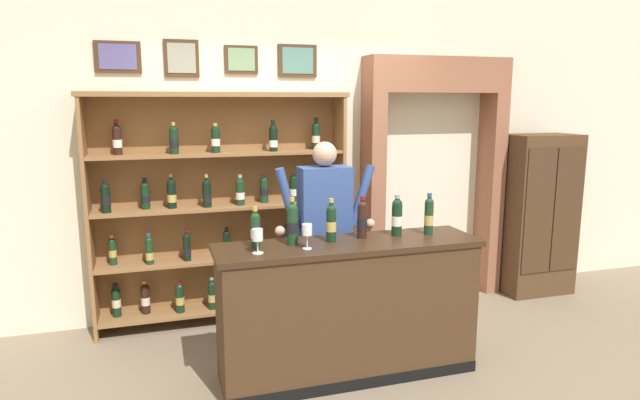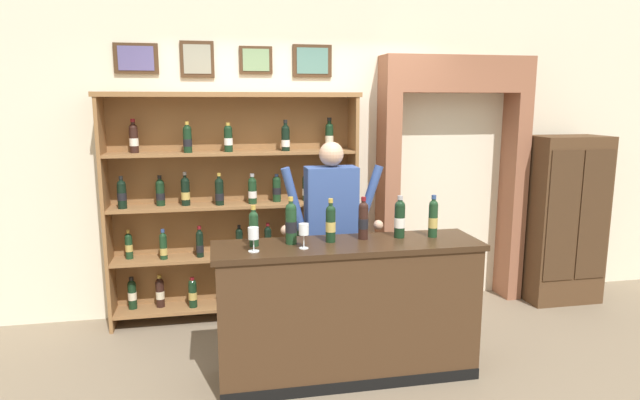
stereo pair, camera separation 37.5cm
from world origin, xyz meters
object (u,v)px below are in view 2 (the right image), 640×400
(shopkeeper, at_px, (331,221))
(wine_glass_left, at_px, (304,230))
(tasting_bottle_riserva, at_px, (331,222))
(tasting_bottle_rosso, at_px, (254,228))
(tasting_bottle_super_tuscan, at_px, (433,218))
(wine_shelf, at_px, (234,204))
(tasting_counter, at_px, (347,310))
(tasting_bottle_chianti, at_px, (400,218))
(side_cabinet, at_px, (563,219))
(tasting_bottle_brunello, at_px, (291,222))
(wine_glass_center, at_px, (253,235))
(tasting_bottle_grappa, at_px, (363,219))

(shopkeeper, xyz_separation_m, wine_glass_left, (-0.33, -0.66, 0.10))
(shopkeeper, distance_m, tasting_bottle_riserva, 0.56)
(tasting_bottle_rosso, bearing_deg, tasting_bottle_super_tuscan, -0.22)
(tasting_bottle_rosso, height_order, tasting_bottle_super_tuscan, tasting_bottle_super_tuscan)
(wine_shelf, distance_m, tasting_counter, 1.56)
(tasting_counter, xyz_separation_m, tasting_bottle_chianti, (0.40, 0.08, 0.63))
(shopkeeper, xyz_separation_m, tasting_bottle_riserva, (-0.12, -0.53, 0.11))
(wine_shelf, xyz_separation_m, side_cabinet, (3.16, -0.18, -0.24))
(side_cabinet, height_order, shopkeeper, shopkeeper)
(tasting_bottle_brunello, bearing_deg, wine_glass_left, -64.89)
(shopkeeper, xyz_separation_m, wine_glass_center, (-0.67, -0.67, 0.09))
(tasting_counter, xyz_separation_m, tasting_bottle_brunello, (-0.39, 0.06, 0.64))
(side_cabinet, bearing_deg, tasting_bottle_brunello, -160.24)
(wine_shelf, height_order, tasting_counter, wine_shelf)
(tasting_bottle_riserva, bearing_deg, tasting_bottle_grappa, 8.47)
(tasting_bottle_brunello, bearing_deg, side_cabinet, 19.76)
(tasting_bottle_brunello, bearing_deg, tasting_bottle_riserva, -1.23)
(tasting_bottle_grappa, bearing_deg, wine_shelf, 126.18)
(tasting_counter, relative_size, tasting_bottle_chianti, 6.15)
(shopkeeper, relative_size, tasting_bottle_brunello, 5.00)
(tasting_bottle_brunello, distance_m, tasting_bottle_riserva, 0.28)
(tasting_counter, distance_m, tasting_bottle_chianti, 0.75)
(side_cabinet, height_order, tasting_bottle_rosso, side_cabinet)
(wine_glass_center, bearing_deg, side_cabinet, 20.61)
(tasting_bottle_riserva, xyz_separation_m, wine_glass_left, (-0.21, -0.13, -0.01))
(tasting_bottle_riserva, distance_m, wine_glass_left, 0.25)
(tasting_bottle_chianti, bearing_deg, tasting_bottle_grappa, 177.96)
(tasting_bottle_riserva, height_order, tasting_bottle_chianti, tasting_bottle_riserva)
(tasting_bottle_rosso, distance_m, wine_glass_center, 0.14)
(side_cabinet, height_order, tasting_counter, side_cabinet)
(tasting_bottle_super_tuscan, xyz_separation_m, wine_glass_center, (-1.30, -0.13, -0.03))
(tasting_bottle_rosso, relative_size, wine_glass_left, 1.65)
(wine_shelf, relative_size, tasting_bottle_riserva, 7.24)
(tasting_counter, xyz_separation_m, wine_glass_left, (-0.32, -0.08, 0.62))
(shopkeeper, bearing_deg, tasting_bottle_rosso, -140.66)
(tasting_bottle_chianti, height_order, wine_glass_center, tasting_bottle_chianti)
(tasting_bottle_chianti, distance_m, wine_glass_left, 0.74)
(tasting_bottle_riserva, height_order, tasting_bottle_super_tuscan, same)
(tasting_bottle_brunello, distance_m, wine_glass_left, 0.16)
(tasting_bottle_grappa, xyz_separation_m, tasting_bottle_chianti, (0.27, -0.01, 0.00))
(tasting_bottle_grappa, bearing_deg, tasting_bottle_chianti, -2.04)
(side_cabinet, xyz_separation_m, wine_glass_left, (-2.76, -1.15, 0.29))
(tasting_bottle_chianti, relative_size, tasting_bottle_super_tuscan, 0.99)
(tasting_bottle_grappa, height_order, wine_glass_center, tasting_bottle_grappa)
(tasting_counter, bearing_deg, wine_glass_center, -172.36)
(shopkeeper, bearing_deg, wine_glass_left, -116.56)
(tasting_bottle_chianti, bearing_deg, wine_glass_center, -170.89)
(tasting_bottle_super_tuscan, bearing_deg, tasting_bottle_riserva, 179.43)
(tasting_bottle_rosso, xyz_separation_m, tasting_bottle_brunello, (0.25, 0.01, 0.02))
(wine_shelf, xyz_separation_m, tasting_bottle_rosso, (0.08, -1.21, 0.06))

